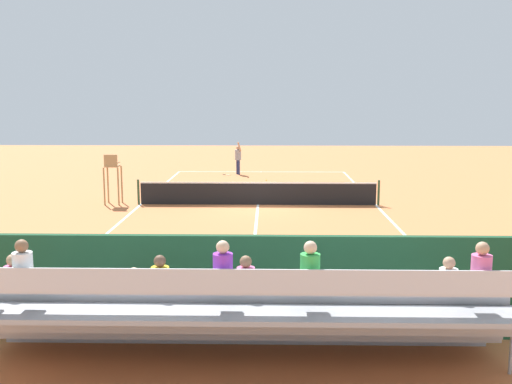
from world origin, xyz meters
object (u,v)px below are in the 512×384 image
(tennis_player, at_px, (238,157))
(bleacher_stand, at_px, (235,313))
(umpire_chair, at_px, (112,174))
(courtside_bench, at_px, (328,296))
(equipment_bag, at_px, (260,316))
(tennis_racket, at_px, (228,175))
(tennis_ball_near, at_px, (266,180))
(tennis_net, at_px, (258,193))

(tennis_player, bearing_deg, bleacher_stand, 92.83)
(bleacher_stand, distance_m, umpire_chair, 16.62)
(courtside_bench, height_order, equipment_bag, courtside_bench)
(umpire_chair, relative_size, tennis_player, 1.11)
(equipment_bag, distance_m, tennis_racket, 22.93)
(bleacher_stand, bearing_deg, tennis_ball_near, -91.06)
(umpire_chair, bearing_deg, tennis_net, 179.62)
(umpire_chair, relative_size, tennis_ball_near, 32.42)
(bleacher_stand, distance_m, courtside_bench, 2.83)
(courtside_bench, relative_size, tennis_racket, 3.30)
(tennis_player, relative_size, tennis_racket, 3.53)
(tennis_racket, bearing_deg, tennis_player, -145.58)
(tennis_net, bearing_deg, tennis_racket, -78.37)
(equipment_bag, bearing_deg, tennis_racket, -84.46)
(tennis_net, bearing_deg, courtside_bench, 97.21)
(tennis_racket, bearing_deg, equipment_bag, 95.54)
(tennis_net, xyz_separation_m, equipment_bag, (-0.28, 13.40, -0.32))
(tennis_net, relative_size, tennis_ball_near, 156.06)
(bleacher_stand, height_order, courtside_bench, bleacher_stand)
(equipment_bag, bearing_deg, courtside_bench, -174.77)
(tennis_racket, height_order, tennis_ball_near, tennis_ball_near)
(bleacher_stand, relative_size, equipment_bag, 10.07)
(equipment_bag, xyz_separation_m, tennis_racket, (2.21, -22.82, -0.16))
(equipment_bag, bearing_deg, bleacher_stand, 79.41)
(umpire_chair, bearing_deg, tennis_ball_near, -132.24)
(bleacher_stand, height_order, tennis_racket, bleacher_stand)
(tennis_net, xyz_separation_m, bleacher_stand, (0.10, 15.42, 0.50))
(umpire_chair, height_order, equipment_bag, umpire_chair)
(courtside_bench, height_order, tennis_racket, courtside_bench)
(bleacher_stand, bearing_deg, courtside_bench, -129.67)
(umpire_chair, relative_size, equipment_bag, 2.38)
(tennis_net, distance_m, tennis_racket, 9.63)
(tennis_net, height_order, courtside_bench, tennis_net)
(umpire_chair, xyz_separation_m, courtside_bench, (-7.88, 13.31, -0.76))
(tennis_net, relative_size, tennis_player, 5.35)
(tennis_ball_near, bearing_deg, tennis_player, -57.43)
(umpire_chair, distance_m, courtside_bench, 15.49)
(bleacher_stand, bearing_deg, tennis_racket, -85.77)
(tennis_player, bearing_deg, tennis_ball_near, 122.57)
(bleacher_stand, relative_size, courtside_bench, 5.03)
(courtside_bench, xyz_separation_m, tennis_ball_near, (1.36, -20.49, -0.53))
(equipment_bag, relative_size, tennis_player, 0.47)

